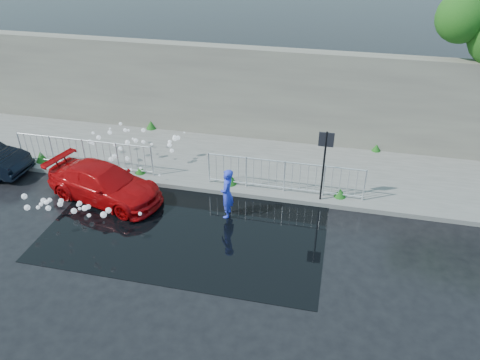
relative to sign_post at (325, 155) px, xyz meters
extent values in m
plane|color=black|center=(-4.20, -3.10, -1.72)|extent=(90.00, 90.00, 0.00)
cube|color=#5E5E5A|center=(-4.20, 1.90, -1.65)|extent=(30.00, 4.00, 0.15)
cube|color=#5E5E5A|center=(-4.20, -0.10, -1.64)|extent=(30.00, 0.25, 0.16)
cube|color=#655E55|center=(-4.20, 4.10, 0.18)|extent=(30.00, 0.60, 3.50)
cube|color=black|center=(-3.70, -2.10, -1.72)|extent=(8.00, 5.00, 0.01)
cylinder|color=black|center=(0.00, 0.00, -0.47)|extent=(0.06, 0.06, 2.50)
cube|color=black|center=(0.00, 0.00, 0.53)|extent=(0.45, 0.04, 0.45)
sphere|color=#0F4010|center=(3.80, 4.30, 3.28)|extent=(1.67, 1.67, 1.67)
cylinder|color=silver|center=(-10.70, 0.25, -1.02)|extent=(0.05, 0.05, 1.10)
cylinder|color=silver|center=(-5.70, 0.25, -1.02)|extent=(0.05, 0.05, 1.10)
cylinder|color=silver|center=(-8.20, 0.25, -0.50)|extent=(5.00, 0.04, 0.04)
cylinder|color=silver|center=(-8.20, 0.25, -1.45)|extent=(5.00, 0.04, 0.04)
cylinder|color=silver|center=(-3.70, 0.25, -1.02)|extent=(0.05, 0.05, 1.10)
cylinder|color=silver|center=(1.30, 0.25, -1.02)|extent=(0.05, 0.05, 1.10)
cylinder|color=silver|center=(-1.20, 0.25, -0.50)|extent=(5.00, 0.04, 0.04)
cylinder|color=silver|center=(-1.20, 0.25, -1.45)|extent=(5.00, 0.04, 0.04)
cone|color=#185617|center=(-10.00, 0.30, -1.37)|extent=(0.40, 0.40, 0.40)
cone|color=#185617|center=(-6.20, 0.30, -1.44)|extent=(0.36, 0.36, 0.26)
cone|color=#185617|center=(-3.00, 0.30, -1.38)|extent=(0.44, 0.44, 0.39)
cone|color=#185617|center=(0.60, 0.30, -1.43)|extent=(0.38, 0.38, 0.29)
cone|color=#185617|center=(-7.20, 3.80, -1.41)|extent=(0.42, 0.42, 0.33)
cone|color=#185617|center=(1.80, 3.80, -1.44)|extent=(0.34, 0.34, 0.26)
sphere|color=white|center=(-8.26, 0.97, -0.99)|extent=(0.12, 0.12, 0.12)
sphere|color=white|center=(-5.33, 1.55, -0.76)|extent=(0.18, 0.18, 0.18)
sphere|color=white|center=(-7.27, 0.59, -1.19)|extent=(0.17, 0.17, 0.17)
sphere|color=white|center=(-6.04, 1.13, -0.86)|extent=(0.09, 0.09, 0.09)
sphere|color=white|center=(-6.76, 0.54, -1.21)|extent=(0.16, 0.16, 0.16)
sphere|color=white|center=(-6.43, 1.28, -0.88)|extent=(0.14, 0.14, 0.14)
sphere|color=white|center=(-8.16, -0.41, -1.58)|extent=(0.15, 0.15, 0.15)
sphere|color=white|center=(-6.49, 0.17, -1.42)|extent=(0.11, 0.11, 0.11)
sphere|color=white|center=(-7.36, 1.83, -0.77)|extent=(0.14, 0.14, 0.14)
sphere|color=white|center=(-8.52, 1.53, -0.87)|extent=(0.11, 0.11, 0.11)
sphere|color=white|center=(-7.58, 0.12, -1.23)|extent=(0.11, 0.11, 0.11)
sphere|color=white|center=(-7.10, -0.37, -1.47)|extent=(0.17, 0.17, 0.17)
sphere|color=white|center=(-7.65, 2.08, -0.65)|extent=(0.12, 0.12, 0.12)
sphere|color=white|center=(-7.21, 0.23, -1.13)|extent=(0.17, 0.17, 0.17)
sphere|color=white|center=(-7.02, 1.24, -0.94)|extent=(0.18, 0.18, 0.18)
sphere|color=white|center=(-5.35, -0.05, -1.36)|extent=(0.07, 0.07, 0.07)
sphere|color=white|center=(-7.53, 0.18, -1.30)|extent=(0.14, 0.14, 0.14)
sphere|color=white|center=(-7.90, 1.71, -0.71)|extent=(0.08, 0.08, 0.08)
sphere|color=white|center=(-7.12, 0.82, -0.99)|extent=(0.15, 0.15, 0.15)
sphere|color=white|center=(-7.30, 0.82, -0.88)|extent=(0.12, 0.12, 0.12)
sphere|color=white|center=(-7.78, 0.04, -1.32)|extent=(0.12, 0.12, 0.12)
sphere|color=white|center=(-7.80, -0.09, -1.26)|extent=(0.17, 0.17, 0.17)
sphere|color=white|center=(-6.84, 1.34, -0.83)|extent=(0.09, 0.09, 0.09)
sphere|color=white|center=(-8.13, 1.22, -0.86)|extent=(0.17, 0.17, 0.17)
sphere|color=white|center=(-5.07, 1.88, -0.64)|extent=(0.06, 0.06, 0.06)
sphere|color=white|center=(-6.11, 0.17, -1.30)|extent=(0.10, 0.10, 0.10)
sphere|color=white|center=(-7.20, 1.80, -0.75)|extent=(0.09, 0.09, 0.09)
sphere|color=white|center=(-6.70, 1.96, -0.76)|extent=(0.16, 0.16, 0.16)
sphere|color=white|center=(-5.33, 1.53, -0.67)|extent=(0.12, 0.12, 0.12)
sphere|color=white|center=(-6.55, -0.35, -1.48)|extent=(0.16, 0.16, 0.16)
sphere|color=white|center=(-8.33, 0.92, -0.90)|extent=(0.15, 0.15, 0.15)
sphere|color=white|center=(-5.23, 1.63, -0.76)|extent=(0.17, 0.17, 0.17)
sphere|color=white|center=(-5.37, 1.12, -0.81)|extent=(0.17, 0.17, 0.17)
sphere|color=white|center=(-5.42, 1.28, -0.77)|extent=(0.14, 0.14, 0.14)
sphere|color=white|center=(-7.82, 1.51, -0.76)|extent=(0.16, 0.16, 0.16)
sphere|color=white|center=(-8.01, 0.00, -1.45)|extent=(0.13, 0.13, 0.13)
sphere|color=white|center=(-6.64, 1.14, -0.79)|extent=(0.16, 0.16, 0.16)
sphere|color=white|center=(-5.29, 1.09, -1.01)|extent=(0.15, 0.15, 0.15)
sphere|color=white|center=(-5.62, -3.34, -0.73)|extent=(0.18, 0.18, 0.18)
sphere|color=white|center=(-6.32, -2.30, -1.56)|extent=(0.08, 0.08, 0.08)
sphere|color=white|center=(-7.07, -2.31, -1.32)|extent=(0.10, 0.10, 0.10)
sphere|color=white|center=(-7.19, -2.40, -1.49)|extent=(0.18, 0.18, 0.18)
sphere|color=white|center=(-7.35, -3.31, -0.61)|extent=(0.08, 0.08, 0.08)
sphere|color=white|center=(-6.38, -3.05, -0.82)|extent=(0.08, 0.08, 0.08)
sphere|color=white|center=(-6.02, -3.40, -0.77)|extent=(0.11, 0.11, 0.11)
sphere|color=white|center=(-6.99, -2.14, -1.54)|extent=(0.16, 0.16, 0.16)
sphere|color=white|center=(-7.81, -2.55, -1.08)|extent=(0.13, 0.13, 0.13)
sphere|color=white|center=(-5.08, -2.31, -1.32)|extent=(0.11, 0.11, 0.11)
sphere|color=white|center=(-8.20, -2.24, -1.43)|extent=(0.14, 0.14, 0.14)
sphere|color=white|center=(-7.28, -2.75, -0.90)|extent=(0.15, 0.15, 0.15)
sphere|color=white|center=(-8.35, -2.89, -0.82)|extent=(0.17, 0.17, 0.17)
sphere|color=white|center=(-7.80, -3.53, -0.69)|extent=(0.17, 0.17, 0.17)
sphere|color=white|center=(-8.35, -2.16, -1.44)|extent=(0.17, 0.17, 0.17)
sphere|color=white|center=(-6.23, -3.21, -0.69)|extent=(0.16, 0.16, 0.16)
sphere|color=white|center=(-7.25, -3.38, -0.73)|extent=(0.15, 0.15, 0.15)
sphere|color=white|center=(-8.14, -2.25, -1.38)|extent=(0.11, 0.11, 0.11)
sphere|color=white|center=(-7.56, -3.40, -0.74)|extent=(0.11, 0.11, 0.11)
sphere|color=white|center=(-5.89, -2.62, -1.12)|extent=(0.17, 0.17, 0.17)
sphere|color=white|center=(-7.15, -2.99, -0.85)|extent=(0.16, 0.16, 0.16)
sphere|color=white|center=(-6.78, -2.24, -1.38)|extent=(0.16, 0.16, 0.16)
sphere|color=white|center=(-8.35, -2.32, -1.47)|extent=(0.13, 0.13, 0.13)
sphere|color=white|center=(-6.96, -2.42, -1.35)|extent=(0.10, 0.10, 0.10)
sphere|color=white|center=(-6.98, -2.34, -1.22)|extent=(0.15, 0.15, 0.15)
imported|color=#A70608|center=(-6.72, -1.22, -1.16)|extent=(4.16, 2.48, 1.13)
imported|color=blue|center=(-2.70, -1.29, -0.93)|extent=(0.43, 0.61, 1.59)
camera|label=1|loc=(0.24, -12.56, 6.61)|focal=35.00mm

